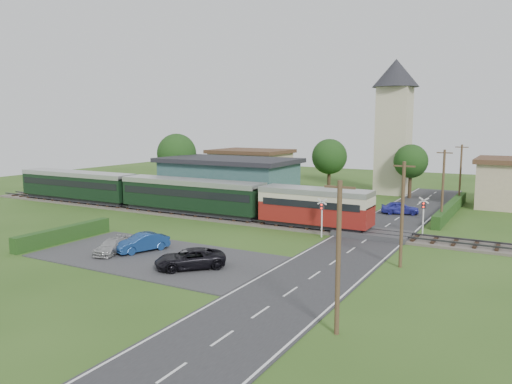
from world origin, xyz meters
The scene contains 31 objects.
ground centered at (0.00, 0.00, 0.00)m, with size 120.00×120.00×0.00m, color #2D4C19.
railway_track centered at (0.00, 2.00, 0.11)m, with size 76.00×3.20×0.49m.
road centered at (10.00, 0.00, 0.03)m, with size 6.00×70.00×0.05m, color #28282B.
car_park centered at (-1.50, -12.00, 0.04)m, with size 17.00×9.00×0.08m, color #333335.
crossing_deck centered at (10.00, 2.00, 0.23)m, with size 6.20×3.40×0.45m, color #333335.
platform centered at (-10.00, 5.20, 0.23)m, with size 30.00×3.00×0.45m, color gray.
equipment_hut centered at (-18.00, 5.20, 1.75)m, with size 2.30×2.30×2.55m.
station_building centered at (-10.00, 10.99, 2.69)m, with size 16.00×9.00×5.30m.
train centered at (-11.96, 2.00, 2.18)m, with size 43.20×2.90×3.40m.
church_tower centered at (5.00, 28.00, 10.23)m, with size 6.00×6.00×17.60m.
house_west centered at (-15.00, 25.00, 2.79)m, with size 10.80×8.80×5.50m.
hedge_carpark centered at (-11.00, -12.00, 0.60)m, with size 0.80×9.00×1.20m, color #193814.
hedge_roadside centered at (14.20, 16.00, 0.60)m, with size 0.80×18.00×1.20m, color #193814.
hedge_station centered at (-10.00, 15.50, 0.65)m, with size 22.00×0.80×1.30m, color #193814.
tree_a centered at (-20.00, 14.00, 5.38)m, with size 5.20×5.20×8.00m.
tree_b centered at (-2.00, 23.00, 5.02)m, with size 4.60×4.60×7.34m.
tree_c centered at (8.00, 25.00, 4.65)m, with size 4.20×4.20×6.78m.
utility_pole_a centered at (14.20, -18.00, 3.63)m, with size 1.40×0.22×7.00m.
utility_pole_b centered at (14.20, -6.00, 3.63)m, with size 1.40×0.22×7.00m.
utility_pole_c centered at (14.20, 10.00, 3.63)m, with size 1.40×0.22×7.00m.
utility_pole_d centered at (14.20, 22.00, 3.63)m, with size 1.40×0.22×7.00m.
crossing_signal_near centered at (6.40, -0.41, 2.14)m, with size 0.84×0.28×3.28m.
crossing_signal_far centered at (13.60, 4.39, 2.14)m, with size 0.84×0.28×3.28m.
streetlamp_west centered at (-22.00, 20.00, 3.04)m, with size 0.30×0.30×5.15m.
streetlamp_east centered at (16.00, 27.00, 3.04)m, with size 0.30×0.30×5.15m.
car_on_road centered at (9.62, 13.21, 0.70)m, with size 1.54×3.83×1.30m, color #2F32A8.
car_park_blue centered at (-3.29, -11.41, 0.73)m, with size 1.38×3.97×1.31m, color navy.
car_park_silver centered at (-4.82, -12.87, 0.61)m, with size 1.47×3.62×1.05m, color #A5A5A5.
car_park_dark centered at (2.38, -13.16, 0.71)m, with size 2.10×4.55×1.26m, color black.
pedestrian_near centered at (-2.64, 4.98, 1.20)m, with size 0.55×0.36×1.51m, color gray.
pedestrian_far centered at (-16.24, 5.43, 1.20)m, with size 0.73×0.57×1.50m, color gray.
Camera 1 is at (21.52, -38.47, 9.50)m, focal length 35.00 mm.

